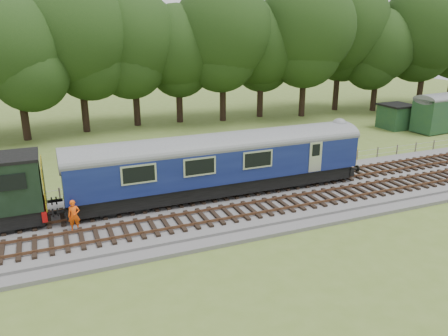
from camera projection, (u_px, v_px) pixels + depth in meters
name	position (u px, v px, depth m)	size (l,w,h in m)	color
ground	(300.00, 196.00, 27.48)	(120.00, 120.00, 0.00)	#536B27
ballast	(300.00, 193.00, 27.43)	(70.00, 7.00, 0.35)	#4C4C4F
track_north	(289.00, 183.00, 28.58)	(67.20, 2.40, 0.21)	black
track_south	(315.00, 199.00, 25.95)	(67.20, 2.40, 0.21)	black
fence	(266.00, 174.00, 31.43)	(64.00, 0.12, 1.00)	#6B6054
tree_line	(190.00, 126.00, 46.81)	(70.00, 8.00, 18.00)	black
dmu_railcar	(220.00, 159.00, 26.14)	(18.05, 2.86, 3.88)	black
worker	(74.00, 215.00, 21.84)	(0.59, 0.39, 1.61)	#F7520D
shed	(396.00, 116.00, 45.25)	(3.15, 3.15, 2.53)	#1B3C27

